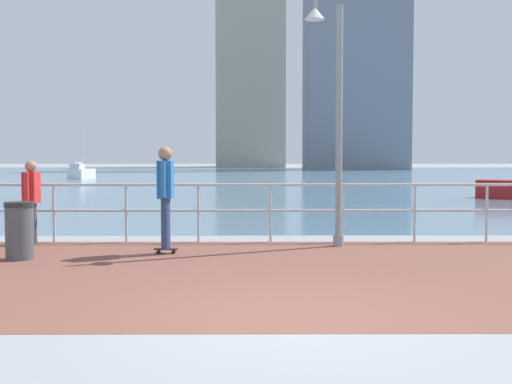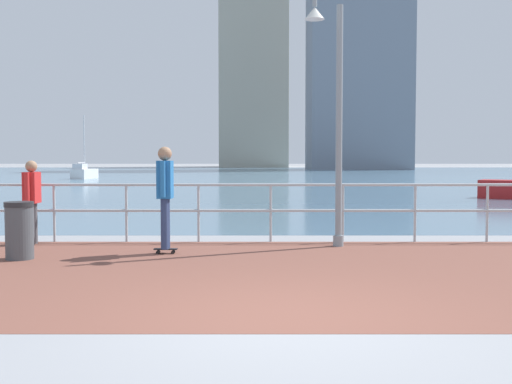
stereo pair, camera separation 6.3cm
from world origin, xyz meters
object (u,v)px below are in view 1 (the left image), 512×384
object	(u,v)px
bystander	(31,196)
trash_bin	(20,230)
skateboarder	(165,189)
sailboat_teal	(81,173)
lamppost	(332,95)

from	to	relation	value
bystander	trash_bin	size ratio (longest dim) A/B	1.70
skateboarder	sailboat_teal	world-z (taller)	sailboat_teal
lamppost	bystander	world-z (taller)	lamppost
lamppost	bystander	bearing A→B (deg)	176.63
lamppost	trash_bin	bearing A→B (deg)	-164.72
lamppost	bystander	distance (m)	5.89
bystander	trash_bin	bearing A→B (deg)	-76.81
lamppost	skateboarder	size ratio (longest dim) A/B	2.74
bystander	trash_bin	world-z (taller)	bystander
trash_bin	lamppost	bearing A→B (deg)	15.28
trash_bin	bystander	bearing A→B (deg)	103.19
trash_bin	sailboat_teal	distance (m)	39.42
skateboarder	bystander	world-z (taller)	skateboarder
sailboat_teal	skateboarder	bearing A→B (deg)	-72.86
trash_bin	skateboarder	bearing A→B (deg)	14.41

